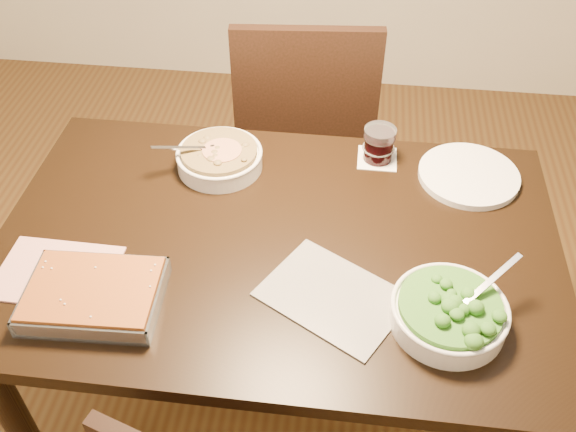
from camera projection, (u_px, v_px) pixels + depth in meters
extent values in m
plane|color=#4D2F16|center=(280.00, 400.00, 2.11)|extent=(4.00, 4.00, 0.00)
cube|color=black|center=(277.00, 245.00, 1.61)|extent=(1.40, 0.90, 0.04)
cube|color=black|center=(277.00, 264.00, 1.65)|extent=(1.26, 0.76, 0.08)
cylinder|color=black|center=(21.00, 428.00, 1.65)|extent=(0.07, 0.07, 0.71)
cylinder|color=black|center=(113.00, 229.00, 2.18)|extent=(0.07, 0.07, 0.71)
cylinder|color=black|center=(483.00, 261.00, 2.08)|extent=(0.07, 0.07, 0.71)
cube|color=#B4333B|center=(57.00, 272.00, 1.51)|extent=(0.28, 0.21, 0.01)
cube|color=#27282F|center=(333.00, 296.00, 1.46)|extent=(0.38, 0.34, 0.01)
cube|color=white|center=(377.00, 158.00, 1.83)|extent=(0.11, 0.11, 0.00)
cylinder|color=white|center=(220.00, 160.00, 1.79)|extent=(0.24, 0.24, 0.05)
torus|color=white|center=(219.00, 153.00, 1.77)|extent=(0.24, 0.24, 0.01)
cylinder|color=#392D0F|center=(219.00, 151.00, 1.76)|extent=(0.21, 0.21, 0.02)
cube|color=silver|center=(193.00, 153.00, 1.74)|extent=(0.14, 0.08, 0.05)
cylinder|color=maroon|center=(222.00, 150.00, 1.75)|extent=(0.11, 0.11, 0.00)
cylinder|color=white|center=(448.00, 315.00, 1.39)|extent=(0.25, 0.25, 0.05)
torus|color=white|center=(450.00, 307.00, 1.37)|extent=(0.25, 0.25, 0.01)
cylinder|color=#154810|center=(451.00, 306.00, 1.37)|extent=(0.22, 0.22, 0.02)
cube|color=silver|center=(477.00, 284.00, 1.39)|extent=(0.13, 0.12, 0.05)
cube|color=silver|center=(96.00, 302.00, 1.44)|extent=(0.31, 0.23, 0.01)
cube|color=#61290D|center=(94.00, 294.00, 1.43)|extent=(0.29, 0.22, 0.05)
cube|color=silver|center=(108.00, 260.00, 1.51)|extent=(0.30, 0.02, 0.04)
cube|color=silver|center=(79.00, 334.00, 1.35)|extent=(0.30, 0.02, 0.04)
cube|color=silver|center=(159.00, 299.00, 1.42)|extent=(0.02, 0.22, 0.04)
cube|color=silver|center=(30.00, 291.00, 1.44)|extent=(0.02, 0.22, 0.04)
cylinder|color=black|center=(378.00, 148.00, 1.80)|extent=(0.08, 0.08, 0.07)
cylinder|color=silver|center=(380.00, 133.00, 1.77)|extent=(0.09, 0.09, 0.03)
cylinder|color=white|center=(469.00, 175.00, 1.76)|extent=(0.27, 0.27, 0.02)
cube|color=black|center=(305.00, 130.00, 2.39)|extent=(0.51, 0.51, 0.04)
cylinder|color=black|center=(353.00, 151.00, 2.71)|extent=(0.04, 0.04, 0.46)
cylinder|color=black|center=(357.00, 217.00, 2.41)|extent=(0.04, 0.04, 0.46)
cylinder|color=black|center=(257.00, 149.00, 2.72)|extent=(0.04, 0.04, 0.46)
cylinder|color=black|center=(250.00, 214.00, 2.42)|extent=(0.04, 0.04, 0.46)
cube|color=black|center=(306.00, 100.00, 2.06)|extent=(0.47, 0.08, 0.50)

